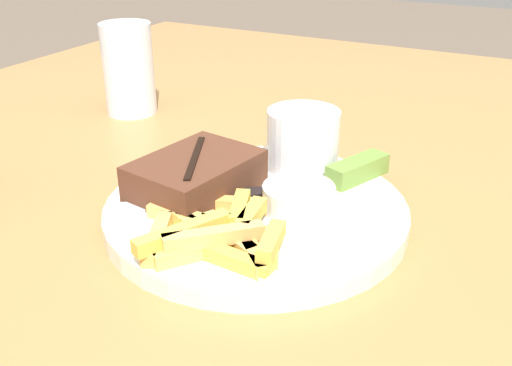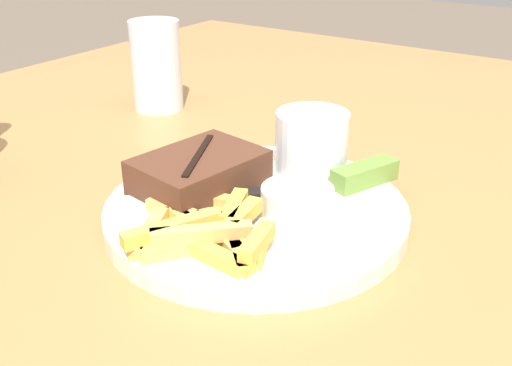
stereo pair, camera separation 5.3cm
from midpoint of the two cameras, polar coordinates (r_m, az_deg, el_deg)
dining_table at (r=0.58m, az=2.64°, el=-9.16°), size 1.48×1.26×0.74m
dinner_plate at (r=0.54m, az=2.79°, el=-2.83°), size 0.27×0.27×0.02m
steak_portion at (r=0.56m, az=-2.72°, el=0.95°), size 0.13×0.10×0.04m
fries_pile at (r=0.48m, az=-1.26°, el=-4.63°), size 0.14×0.13×0.02m
coleslaw_cup at (r=0.59m, az=7.89°, el=4.14°), size 0.07×0.07×0.06m
dipping_sauce_cup at (r=0.52m, az=6.85°, el=-1.53°), size 0.06×0.06×0.02m
pickle_spear at (r=0.58m, az=12.90°, el=0.75°), size 0.07×0.05×0.02m
fork_utensil at (r=0.48m, az=2.78°, el=-5.77°), size 0.12×0.08×0.00m
knife_utensil at (r=0.54m, az=-0.39°, el=-1.40°), size 0.12×0.14×0.01m
drinking_glass at (r=0.83m, az=-7.64°, el=10.98°), size 0.07×0.07×0.12m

